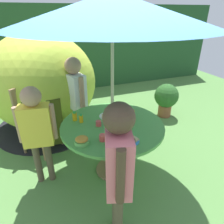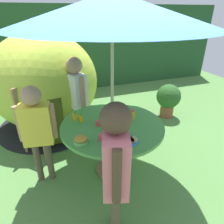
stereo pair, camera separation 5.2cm
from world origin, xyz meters
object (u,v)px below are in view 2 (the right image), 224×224
(snack_bowl, at_px, (81,140))
(juice_bottle_far_left, at_px, (127,118))
(juice_bottle_center_back, at_px, (75,116))
(dome_tent, at_px, (44,83))
(child_in_white_shirt, at_px, (76,91))
(plate_back_edge, at_px, (119,108))
(wooden_chair, at_px, (35,115))
(child_in_pink_shirt, at_px, (115,161))
(juice_bottle_near_left, at_px, (133,115))
(cup_near, at_px, (102,138))
(patio_umbrella, at_px, (112,10))
(cup_far, at_px, (98,123))
(plate_far_right, at_px, (108,116))
(juice_bottle_center_front, at_px, (81,118))
(garden_table, at_px, (112,132))
(potted_plant, at_px, (168,98))
(child_in_yellow_shirt, at_px, (37,125))
(plate_near_right, at_px, (130,140))

(snack_bowl, bearing_deg, juice_bottle_far_left, 21.50)
(juice_bottle_center_back, bearing_deg, dome_tent, 102.60)
(child_in_white_shirt, height_order, plate_back_edge, child_in_white_shirt)
(wooden_chair, height_order, child_in_pink_shirt, child_in_pink_shirt)
(dome_tent, xyz_separation_m, juice_bottle_near_left, (1.02, -1.58, -0.06))
(wooden_chair, relative_size, cup_near, 14.36)
(patio_umbrella, distance_m, cup_far, 1.25)
(juice_bottle_far_left, bearing_deg, plate_far_right, 128.48)
(child_in_white_shirt, xyz_separation_m, juice_bottle_center_front, (-0.07, -0.68, -0.11))
(wooden_chair, distance_m, juice_bottle_center_front, 0.95)
(garden_table, xyz_separation_m, potted_plant, (1.63, 1.14, -0.21))
(child_in_yellow_shirt, relative_size, juice_bottle_center_back, 10.69)
(garden_table, bearing_deg, wooden_chair, 135.46)
(cup_near, bearing_deg, garden_table, 52.01)
(wooden_chair, relative_size, child_in_yellow_shirt, 0.82)
(juice_bottle_center_front, bearing_deg, dome_tent, 104.39)
(potted_plant, xyz_separation_m, cup_near, (-1.86, -1.43, 0.37))
(cup_near, bearing_deg, dome_tent, 104.40)
(child_in_white_shirt, bearing_deg, cup_near, -15.27)
(plate_far_right, bearing_deg, juice_bottle_far_left, -51.52)
(juice_bottle_near_left, distance_m, juice_bottle_far_left, 0.12)
(patio_umbrella, xyz_separation_m, child_in_yellow_shirt, (-0.88, 0.15, -1.19))
(dome_tent, height_order, juice_bottle_far_left, dome_tent)
(juice_bottle_far_left, bearing_deg, juice_bottle_center_front, 159.69)
(patio_umbrella, bearing_deg, juice_bottle_near_left, 8.30)
(child_in_yellow_shirt, xyz_separation_m, juice_bottle_center_back, (0.46, 0.12, -0.03))
(wooden_chair, height_order, child_in_white_shirt, child_in_white_shirt)
(patio_umbrella, xyz_separation_m, child_in_pink_shirt, (-0.27, -0.84, -1.10))
(garden_table, bearing_deg, child_in_white_shirt, 107.81)
(plate_near_right, xyz_separation_m, juice_bottle_far_left, (0.14, 0.40, 0.05))
(cup_near, xyz_separation_m, cup_far, (0.06, 0.32, -0.01))
(potted_plant, distance_m, child_in_white_shirt, 2.00)
(dome_tent, relative_size, juice_bottle_center_front, 18.37)
(juice_bottle_near_left, distance_m, juice_bottle_center_back, 0.75)
(wooden_chair, height_order, juice_bottle_far_left, wooden_chair)
(snack_bowl, height_order, cup_near, snack_bowl)
(child_in_yellow_shirt, height_order, cup_far, child_in_yellow_shirt)
(dome_tent, distance_m, potted_plant, 2.44)
(cup_near, bearing_deg, wooden_chair, 120.19)
(child_in_yellow_shirt, xyz_separation_m, juice_bottle_far_left, (1.07, -0.16, -0.03))
(snack_bowl, xyz_separation_m, juice_bottle_center_front, (0.10, 0.45, 0.02))
(child_in_pink_shirt, distance_m, cup_far, 0.89)
(garden_table, bearing_deg, plate_near_right, -82.65)
(juice_bottle_near_left, bearing_deg, plate_far_right, 149.44)
(potted_plant, bearing_deg, wooden_chair, -174.89)
(patio_umbrella, height_order, cup_far, patio_umbrella)
(plate_back_edge, relative_size, juice_bottle_near_left, 1.92)
(patio_umbrella, height_order, snack_bowl, patio_umbrella)
(plate_far_right, relative_size, juice_bottle_far_left, 1.66)
(patio_umbrella, bearing_deg, wooden_chair, 135.46)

